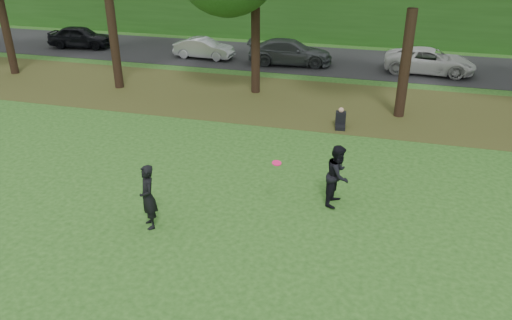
{
  "coord_description": "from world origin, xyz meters",
  "views": [
    {
      "loc": [
        3.36,
        -9.33,
        7.84
      ],
      "look_at": [
        -0.2,
        3.71,
        1.3
      ],
      "focal_mm": 35.0,
      "sensor_mm": 36.0,
      "label": 1
    }
  ],
  "objects": [
    {
      "name": "ground",
      "position": [
        0.0,
        0.0,
        0.0
      ],
      "size": [
        120.0,
        120.0,
        0.0
      ],
      "primitive_type": "plane",
      "color": "#204816",
      "rests_on": "ground"
    },
    {
      "name": "leaf_litter",
      "position": [
        0.0,
        13.0,
        0.01
      ],
      "size": [
        60.0,
        7.0,
        0.01
      ],
      "primitive_type": "cube",
      "color": "#3E2C16",
      "rests_on": "ground"
    },
    {
      "name": "street",
      "position": [
        0.0,
        21.0,
        0.01
      ],
      "size": [
        70.0,
        7.0,
        0.02
      ],
      "primitive_type": "cube",
      "color": "black",
      "rests_on": "ground"
    },
    {
      "name": "far_hedge",
      "position": [
        0.0,
        27.0,
        2.5
      ],
      "size": [
        70.0,
        3.0,
        5.0
      ],
      "primitive_type": "cube",
      "color": "#1F4915",
      "rests_on": "ground"
    },
    {
      "name": "player_left",
      "position": [
        -2.65,
        1.38,
        0.95
      ],
      "size": [
        0.78,
        0.82,
        1.89
      ],
      "primitive_type": "imported",
      "rotation": [
        0.0,
        0.0,
        -0.9
      ],
      "color": "black",
      "rests_on": "ground"
    },
    {
      "name": "player_right",
      "position": [
        2.25,
        4.05,
        0.95
      ],
      "size": [
        0.88,
        1.04,
        1.91
      ],
      "primitive_type": "imported",
      "rotation": [
        0.0,
        0.0,
        1.39
      ],
      "color": "black",
      "rests_on": "ground"
    },
    {
      "name": "parked_cars",
      "position": [
        -0.43,
        19.84,
        0.71
      ],
      "size": [
        39.16,
        2.85,
        1.44
      ],
      "color": "black",
      "rests_on": "street"
    },
    {
      "name": "frisbee",
      "position": [
        0.58,
        3.11,
        1.58
      ],
      "size": [
        0.32,
        0.32,
        0.09
      ],
      "color": "#FF1563",
      "rests_on": "ground"
    },
    {
      "name": "seated_person",
      "position": [
        1.65,
        10.31,
        0.31
      ],
      "size": [
        0.5,
        0.77,
        0.83
      ],
      "rotation": [
        0.0,
        0.0,
        0.12
      ],
      "color": "black",
      "rests_on": "ground"
    }
  ]
}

